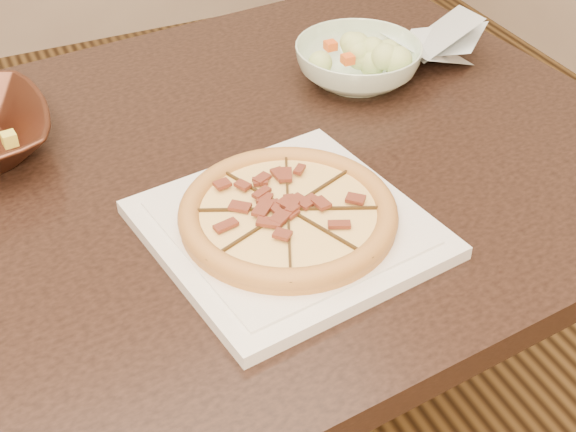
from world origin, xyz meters
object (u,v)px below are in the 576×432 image
(pizza, at_px, (288,213))
(dining_table, at_px, (174,242))
(salad_bowl, at_px, (358,63))
(plate, at_px, (288,228))

(pizza, bearing_deg, dining_table, 122.02)
(salad_bowl, bearing_deg, plate, -130.82)
(dining_table, xyz_separation_m, salad_bowl, (0.37, 0.15, 0.13))
(plate, xyz_separation_m, pizza, (-0.00, 0.00, 0.02))
(dining_table, distance_m, plate, 0.22)
(dining_table, height_order, plate, plate)
(dining_table, xyz_separation_m, pizza, (0.10, -0.17, 0.14))
(dining_table, height_order, salad_bowl, salad_bowl)
(dining_table, bearing_deg, plate, -57.98)
(dining_table, distance_m, pizza, 0.24)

